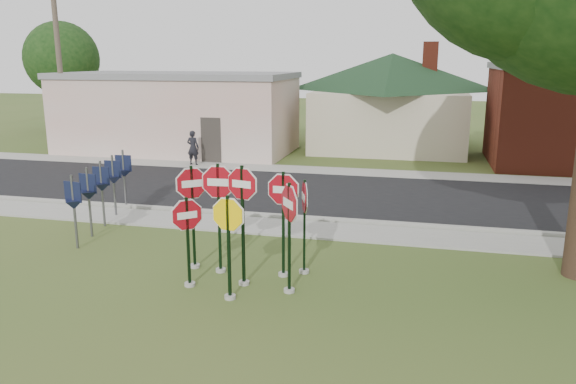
% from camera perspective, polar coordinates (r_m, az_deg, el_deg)
% --- Properties ---
extents(ground, '(120.00, 120.00, 0.00)m').
position_cam_1_polar(ground, '(11.81, -6.68, -11.44)').
color(ground, '#395620').
rests_on(ground, ground).
extents(sidewalk_near, '(60.00, 1.60, 0.06)m').
position_cam_1_polar(sidewalk_near, '(16.72, -0.21, -3.66)').
color(sidewalk_near, gray).
rests_on(sidewalk_near, ground).
extents(road, '(60.00, 7.00, 0.04)m').
position_cam_1_polar(road, '(20.97, 2.70, -0.15)').
color(road, black).
rests_on(road, ground).
extents(sidewalk_far, '(60.00, 1.60, 0.06)m').
position_cam_1_polar(sidewalk_far, '(25.10, 4.56, 2.12)').
color(sidewalk_far, gray).
rests_on(sidewalk_far, ground).
extents(curb, '(60.00, 0.20, 0.14)m').
position_cam_1_polar(curb, '(17.64, 0.56, -2.60)').
color(curb, gray).
rests_on(curb, ground).
extents(stop_sign_center, '(0.98, 0.24, 2.82)m').
position_cam_1_polar(stop_sign_center, '(12.23, -4.63, -1.76)').
color(stop_sign_center, '#98978F').
rests_on(stop_sign_center, ground).
extents(stop_sign_yellow, '(0.98, 0.24, 2.34)m').
position_cam_1_polar(stop_sign_yellow, '(11.63, -6.06, -4.40)').
color(stop_sign_yellow, '#98978F').
rests_on(stop_sign_yellow, ground).
extents(stop_sign_left, '(0.73, 0.66, 2.13)m').
position_cam_1_polar(stop_sign_left, '(12.45, -10.17, -4.03)').
color(stop_sign_left, '#98978F').
rests_on(stop_sign_left, ground).
extents(stop_sign_right, '(0.66, 0.92, 2.55)m').
position_cam_1_polar(stop_sign_right, '(11.83, 0.13, -3.07)').
color(stop_sign_right, '#98978F').
rests_on(stop_sign_right, ground).
extents(stop_sign_back_right, '(1.01, 0.24, 2.58)m').
position_cam_1_polar(stop_sign_back_right, '(12.73, -0.48, -1.88)').
color(stop_sign_back_right, '#98978F').
rests_on(stop_sign_back_right, ground).
extents(stop_sign_back_left, '(1.07, 0.24, 2.72)m').
position_cam_1_polar(stop_sign_back_left, '(13.04, -7.05, -1.05)').
color(stop_sign_back_left, '#98978F').
rests_on(stop_sign_back_left, ground).
extents(stop_sign_far_right, '(0.35, 0.97, 2.36)m').
position_cam_1_polar(stop_sign_far_right, '(12.96, 1.68, -2.31)').
color(stop_sign_far_right, '#98978F').
rests_on(stop_sign_far_right, ground).
extents(stop_sign_far_left, '(0.83, 0.66, 2.61)m').
position_cam_1_polar(stop_sign_far_left, '(13.43, -9.69, -1.09)').
color(stop_sign_far_left, '#98978F').
rests_on(stop_sign_far_left, ground).
extents(route_sign_row, '(1.43, 4.63, 2.00)m').
position_cam_1_polar(route_sign_row, '(17.59, -18.39, 0.53)').
color(route_sign_row, '#59595E').
rests_on(route_sign_row, ground).
extents(building_stucco, '(12.20, 6.20, 4.20)m').
position_cam_1_polar(building_stucco, '(30.93, -11.10, 8.03)').
color(building_stucco, beige).
rests_on(building_stucco, ground).
extents(building_house, '(11.60, 11.60, 6.20)m').
position_cam_1_polar(building_house, '(32.10, 10.49, 10.93)').
color(building_house, beige).
rests_on(building_house, ground).
extents(utility_pole_near, '(2.20, 0.26, 9.50)m').
position_cam_1_polar(utility_pole_near, '(30.86, -22.25, 12.53)').
color(utility_pole_near, '#473C2F').
rests_on(utility_pole_near, ground).
extents(bg_tree_left, '(4.90, 4.90, 7.35)m').
position_cam_1_polar(bg_tree_left, '(41.51, -22.00, 12.42)').
color(bg_tree_left, black).
rests_on(bg_tree_left, ground).
extents(pedestrian, '(0.61, 0.42, 1.61)m').
position_cam_1_polar(pedestrian, '(26.68, -9.63, 4.47)').
color(pedestrian, black).
rests_on(pedestrian, sidewalk_far).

